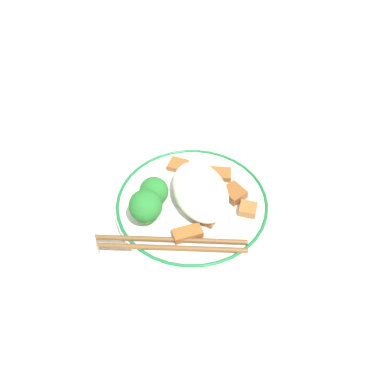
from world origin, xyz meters
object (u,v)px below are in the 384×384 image
at_px(broccoli_back_center, 146,206).
at_px(chopsticks, 160,243).
at_px(plate, 192,204).
at_px(drinking_glass, 75,269).
at_px(broccoli_back_left, 154,192).

xyz_separation_m(broccoli_back_center, chopsticks, (0.04, 0.01, -0.03)).
relative_size(plate, chopsticks, 1.00).
distance_m(plate, broccoli_back_center, 0.08).
bearing_deg(drinking_glass, chopsticks, 102.81).
xyz_separation_m(broccoli_back_center, drinking_glass, (0.07, -0.10, -0.00)).
xyz_separation_m(chopsticks, drinking_glass, (0.02, -0.11, 0.03)).
height_order(plate, broccoli_back_center, broccoli_back_center).
bearing_deg(plate, broccoli_back_center, -76.96).
bearing_deg(chopsticks, drinking_glass, -77.19).
xyz_separation_m(plate, broccoli_back_left, (-0.01, -0.05, 0.03)).
distance_m(plate, broccoli_back_left, 0.06).
distance_m(broccoli_back_left, chopsticks, 0.08).
height_order(broccoli_back_left, chopsticks, broccoli_back_left).
relative_size(chopsticks, drinking_glass, 2.37).
height_order(broccoli_back_center, drinking_glass, drinking_glass).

